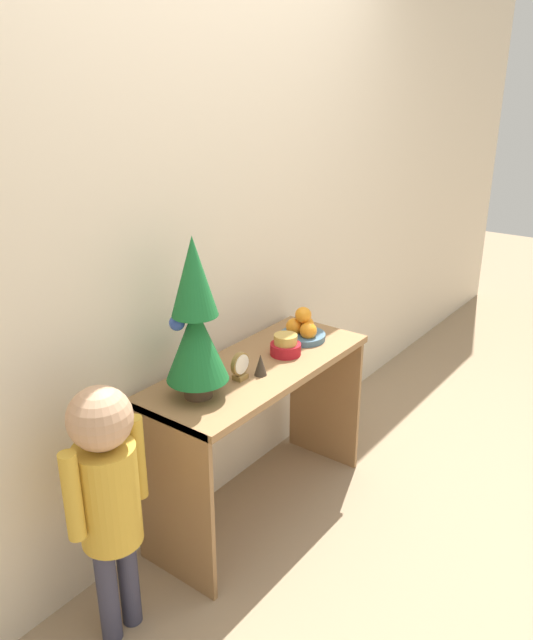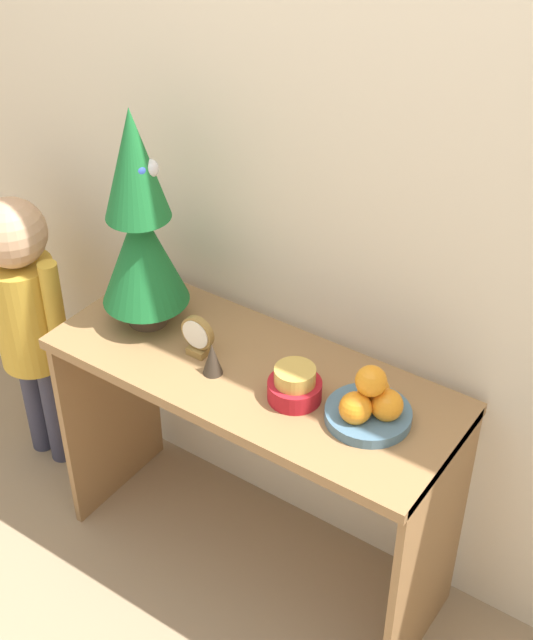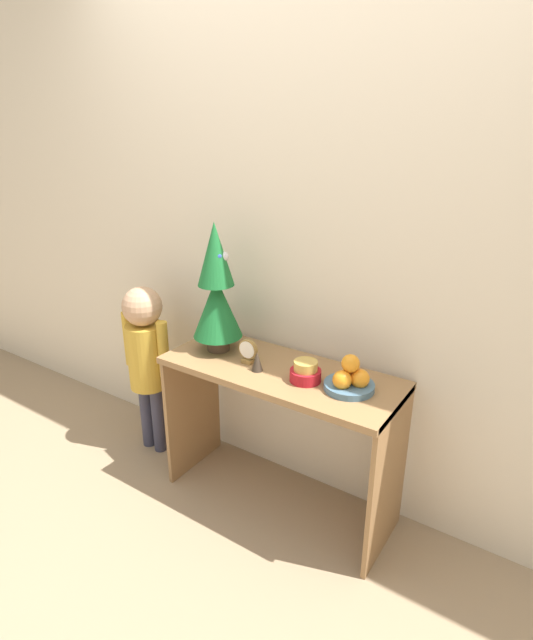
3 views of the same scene
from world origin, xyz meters
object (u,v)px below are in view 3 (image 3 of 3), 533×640
object	(u,v)px
mini_tree	(216,290)
figurine	(257,361)
child_figure	(146,350)
singing_bowl	(306,372)
desk_clock	(248,351)
fruit_bowl	(350,379)

from	to	relation	value
mini_tree	figurine	size ratio (longest dim) A/B	6.86
figurine	child_figure	size ratio (longest dim) A/B	0.09
singing_bowl	desk_clock	bearing A→B (deg)	178.89
mini_tree	fruit_bowl	bearing A→B (deg)	-0.67
mini_tree	figurine	xyz separation A→B (m)	(0.28, -0.08, -0.25)
child_figure	fruit_bowl	bearing A→B (deg)	1.20
singing_bowl	child_figure	size ratio (longest dim) A/B	0.14
fruit_bowl	mini_tree	bearing A→B (deg)	179.33
singing_bowl	mini_tree	bearing A→B (deg)	175.00
fruit_bowl	singing_bowl	bearing A→B (deg)	-169.11
desk_clock	child_figure	xyz separation A→B (m)	(-0.66, 0.01, -0.16)
mini_tree	desk_clock	size ratio (longest dim) A/B	5.38
mini_tree	singing_bowl	world-z (taller)	mini_tree
fruit_bowl	desk_clock	size ratio (longest dim) A/B	1.81
singing_bowl	figurine	bearing A→B (deg)	-171.14
mini_tree	singing_bowl	size ratio (longest dim) A/B	4.61
fruit_bowl	figurine	world-z (taller)	fruit_bowl
mini_tree	fruit_bowl	world-z (taller)	mini_tree
desk_clock	figurine	size ratio (longest dim) A/B	1.27
fruit_bowl	singing_bowl	size ratio (longest dim) A/B	1.55
fruit_bowl	singing_bowl	distance (m)	0.19
mini_tree	desk_clock	world-z (taller)	mini_tree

